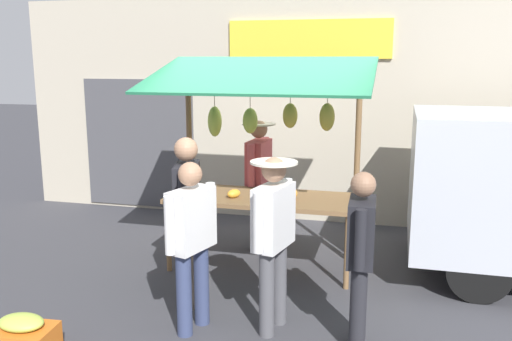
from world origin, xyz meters
TOP-DOWN VIEW (x-y plane):
  - ground_plane at (0.00, 0.00)m, footprint 40.00×40.00m
  - street_backdrop at (0.05, -2.20)m, footprint 9.00×0.30m
  - market_stall at (0.01, -0.03)m, footprint 2.50×1.46m
  - vendor_with_sunhat at (0.23, -0.75)m, footprint 0.44×0.71m
  - shopper_in_grey_tee at (0.49, 1.14)m, footprint 0.35×0.70m
  - shopper_in_striped_shirt at (-0.47, 1.48)m, footprint 0.42×0.68m
  - shopper_with_shopping_bag at (-1.25, 1.57)m, footprint 0.23×0.67m
  - shopper_with_ponytail at (0.25, 1.66)m, footprint 0.35×0.66m
  - produce_crate_side at (1.44, 2.50)m, footprint 0.55×0.40m

SIDE VIEW (x-z plane):
  - ground_plane at x=0.00m, z-range 0.00..0.00m
  - produce_crate_side at x=1.44m, z-range -0.02..0.37m
  - shopper_with_shopping_bag at x=-1.25m, z-range 0.11..1.67m
  - shopper_with_ponytail at x=0.25m, z-range 0.12..1.70m
  - shopper_in_striped_shirt at x=-0.47m, z-range 0.15..1.77m
  - vendor_with_sunhat at x=0.23m, z-range 0.16..1.85m
  - shopper_in_grey_tee at x=0.49m, z-range 0.15..1.87m
  - market_stall at x=0.01m, z-range 0.31..2.80m
  - street_backdrop at x=0.05m, z-range 0.00..3.40m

